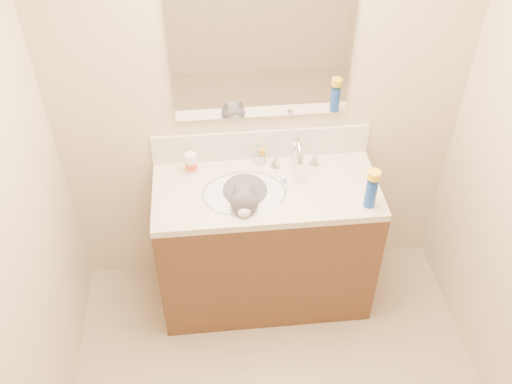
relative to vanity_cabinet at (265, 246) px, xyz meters
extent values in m
cube|color=beige|center=(0.00, 0.28, 0.84)|extent=(2.20, 0.04, 2.50)
cube|color=#4F301B|center=(0.00, 0.00, 0.00)|extent=(1.20, 0.55, 0.82)
cube|color=beige|center=(0.00, 0.00, 0.43)|extent=(1.20, 0.55, 0.04)
ellipsoid|color=silver|center=(-0.12, -0.03, 0.38)|extent=(0.45, 0.36, 0.14)
cylinder|color=silver|center=(0.18, 0.18, 0.51)|extent=(0.04, 0.04, 0.11)
torus|color=silver|center=(0.18, 0.12, 0.56)|extent=(0.03, 0.20, 0.20)
cylinder|color=silver|center=(0.18, 0.04, 0.53)|extent=(0.03, 0.03, 0.06)
cone|color=silver|center=(0.07, 0.18, 0.48)|extent=(0.06, 0.06, 0.06)
cone|color=silver|center=(0.29, 0.18, 0.48)|extent=(0.06, 0.06, 0.06)
ellipsoid|color=#4B484B|center=(-0.11, -0.01, 0.40)|extent=(0.31, 0.34, 0.20)
ellipsoid|color=#4B484B|center=(-0.13, -0.15, 0.50)|extent=(0.16, 0.15, 0.14)
ellipsoid|color=#4B484B|center=(-0.12, -0.09, 0.46)|extent=(0.12, 0.12, 0.13)
cone|color=#4B484B|center=(-0.17, -0.13, 0.57)|extent=(0.07, 0.08, 0.09)
cone|color=#4B484B|center=(-0.08, -0.13, 0.57)|extent=(0.07, 0.08, 0.09)
ellipsoid|color=silver|center=(-0.13, -0.21, 0.48)|extent=(0.07, 0.06, 0.06)
ellipsoid|color=silver|center=(-0.12, -0.11, 0.40)|extent=(0.11, 0.08, 0.12)
sphere|color=tan|center=(-0.14, -0.23, 0.48)|extent=(0.01, 0.01, 0.01)
cylinder|color=#4B484B|center=(0.01, -0.03, 0.34)|extent=(0.07, 0.22, 0.04)
cube|color=silver|center=(0.00, 0.26, 0.54)|extent=(1.20, 0.02, 0.18)
cube|color=white|center=(0.00, 0.26, 1.13)|extent=(0.90, 0.02, 0.80)
cylinder|color=white|center=(-0.39, 0.17, 0.51)|extent=(0.08, 0.08, 0.12)
cylinder|color=#D35023|center=(-0.39, 0.17, 0.50)|extent=(0.08, 0.08, 0.04)
cylinder|color=#B7B7BC|center=(-0.01, 0.21, 0.48)|extent=(0.08, 0.08, 0.07)
cylinder|color=#C38A16|center=(0.00, 0.22, 0.50)|extent=(0.04, 0.04, 0.09)
cube|color=white|center=(0.11, 0.03, 0.46)|extent=(0.08, 0.15, 0.01)
cube|color=#5C93C3|center=(0.11, 0.03, 0.46)|extent=(0.03, 0.03, 0.02)
cylinder|color=#1740A6|center=(0.51, -0.19, 0.53)|extent=(0.08, 0.08, 0.16)
cylinder|color=yellow|center=(0.51, -0.19, 0.65)|extent=(0.09, 0.09, 0.04)
camera|label=1|loc=(-0.28, -2.25, 2.43)|focal=40.00mm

